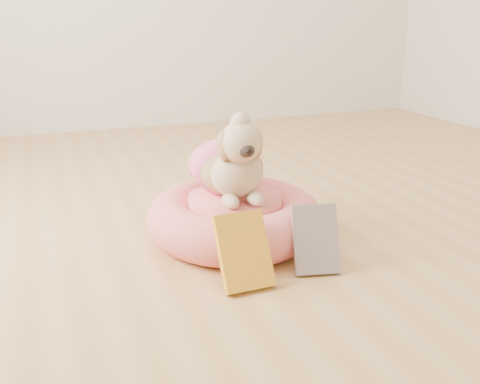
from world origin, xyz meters
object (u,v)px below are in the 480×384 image
object	(u,v)px
dog	(229,151)
book_white	(316,239)
pet_bed	(235,218)
book_yellow	(244,251)

from	to	relation	value
dog	book_white	world-z (taller)	dog
pet_bed	book_white	xyz separation A→B (m)	(0.15, -0.33, 0.03)
book_white	dog	bearing A→B (deg)	127.26
book_white	book_yellow	bearing A→B (deg)	-164.40
dog	book_white	distance (m)	0.44
pet_bed	book_white	distance (m)	0.36
pet_bed	book_yellow	xyz separation A→B (m)	(-0.10, -0.34, 0.03)
dog	book_yellow	xyz separation A→B (m)	(-0.09, -0.36, -0.21)
pet_bed	book_yellow	size ratio (longest dim) A/B	2.71
book_yellow	book_white	world-z (taller)	book_yellow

